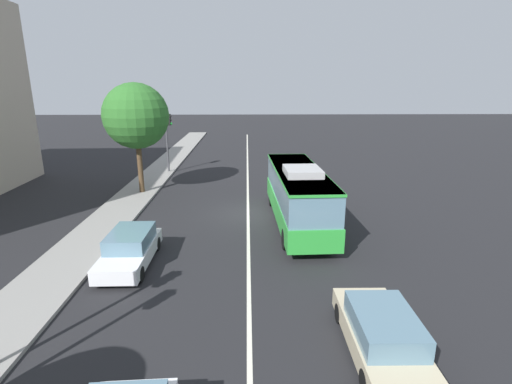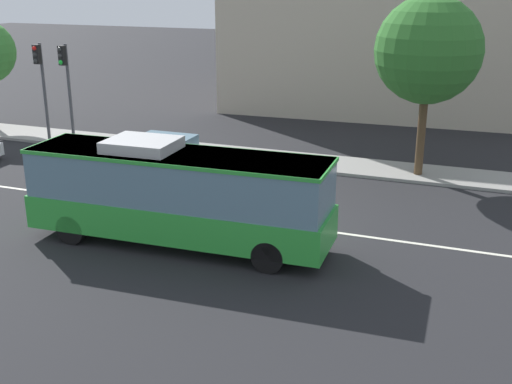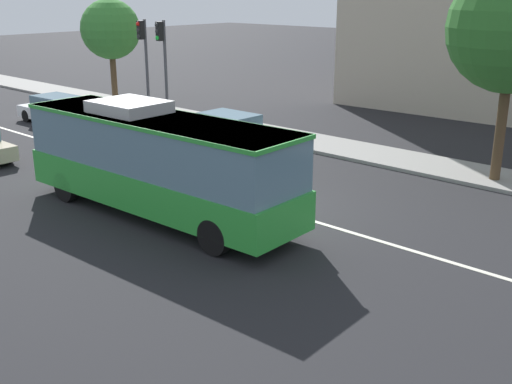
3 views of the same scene
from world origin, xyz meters
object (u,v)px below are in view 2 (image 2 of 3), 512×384
at_px(transit_bus, 177,192).
at_px(sedan_white, 164,151).
at_px(traffic_light_mid_block, 41,76).
at_px(street_tree_kerbside_centre, 428,51).
at_px(traffic_light_far_corner, 66,77).

distance_m(transit_bus, sedan_white, 9.30).
bearing_deg(transit_bus, sedan_white, 119.47).
distance_m(transit_bus, traffic_light_mid_block, 15.96).
distance_m(traffic_light_mid_block, street_tree_kerbside_centre, 19.21).
relative_size(sedan_white, traffic_light_mid_block, 0.87).
distance_m(sedan_white, traffic_light_far_corner, 7.15).
relative_size(transit_bus, traffic_light_mid_block, 1.94).
height_order(transit_bus, sedan_white, transit_bus).
bearing_deg(traffic_light_mid_block, sedan_white, 77.68).
height_order(sedan_white, street_tree_kerbside_centre, street_tree_kerbside_centre).
bearing_deg(transit_bus, traffic_light_mid_block, 140.98).
distance_m(traffic_light_mid_block, traffic_light_far_corner, 1.51).
bearing_deg(sedan_white, traffic_light_mid_block, -12.20).
relative_size(sedan_white, traffic_light_far_corner, 0.87).
height_order(transit_bus, traffic_light_far_corner, traffic_light_far_corner).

